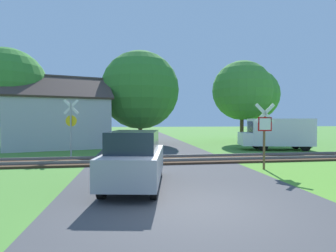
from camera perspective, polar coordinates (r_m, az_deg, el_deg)
The scene contains 12 objects.
ground_plane at distance 6.61m, azimuth 6.46°, elevation -17.42°, with size 160.00×160.00×0.00m, color #4C8433.
road_asphalt at distance 8.48m, azimuth 2.94°, elevation -13.18°, with size 7.23×80.00×0.01m, color #424244.
rail_track at distance 13.71m, azimuth -1.48°, elevation -7.39°, with size 60.00×2.60×0.22m.
stop_sign_near at distance 11.96m, azimuth 20.26°, elevation -0.89°, with size 0.88×0.16×2.85m.
crossing_sign_far at distance 15.99m, azimuth -20.36°, elevation 0.62°, with size 0.87×0.18×3.33m.
house at distance 22.52m, azimuth -22.52°, elevation 0.99°, with size 8.80×7.96×5.70m.
tree_left at distance 23.57m, azimuth -31.53°, elevation 7.43°, with size 5.72×5.72×7.61m.
tree_far at distance 30.78m, azimuth 17.97°, elevation 6.50°, with size 5.74×5.74×7.85m.
tree_right at distance 25.57m, azimuth 15.81°, elevation 7.43°, with size 5.50×5.50×7.65m.
tree_center at distance 23.93m, azimuth -6.07°, elevation 7.75°, with size 6.99×6.99×8.33m.
mail_truck at distance 20.28m, azimuth 22.73°, elevation -1.34°, with size 5.17×2.79×2.24m.
parked_car at distance 8.46m, azimuth -7.22°, elevation -7.07°, with size 2.27×4.21×1.78m.
Camera 1 is at (-1.59, -6.06, 2.11)m, focal length 28.00 mm.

